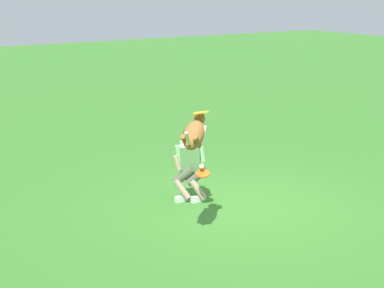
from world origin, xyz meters
The scene contains 5 objects.
ground_plane centered at (0.00, 0.00, 0.00)m, with size 60.00×60.00×0.00m, color #347026.
person centered at (0.56, -0.68, 0.70)m, with size 0.60×0.71×1.29m.
dog centered at (1.43, 0.80, 1.64)m, with size 0.79×0.79×0.50m.
frisbee_flying centered at (1.24, 0.67, 1.91)m, with size 0.24×0.24×0.02m, color yellow.
frisbee_held centered at (0.55, -0.29, 0.61)m, with size 0.23×0.23×0.02m, color #EE5817.
Camera 1 is at (6.09, 7.97, 3.73)m, focal length 57.67 mm.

